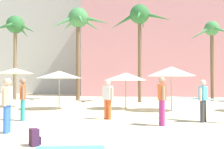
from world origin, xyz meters
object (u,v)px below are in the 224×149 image
palm_tree_far_left (140,20)px  cafe_umbrella_2 (15,71)px  person_mid_right (162,99)px  palm_tree_left (212,35)px  cafe_umbrella_4 (59,75)px  person_mid_center (7,103)px  cafe_umbrella_3 (171,71)px  person_mid_left (23,97)px  person_far_right (203,99)px  backpack (34,138)px  palm_tree_center (79,23)px  person_near_right (108,98)px  palm_tree_far_right (15,29)px  cafe_umbrella_1 (126,77)px

palm_tree_far_left → cafe_umbrella_2: (-7.42, -6.27, -4.33)m
person_mid_right → palm_tree_left: bearing=-119.7°
palm_tree_far_left → cafe_umbrella_4: (-4.23, -7.07, -4.60)m
person_mid_center → person_mid_right: person_mid_right is taller
palm_tree_far_left → cafe_umbrella_3: palm_tree_far_left is taller
person_mid_center → person_mid_left: 3.03m
person_far_right → person_mid_left: size_ratio=1.68×
cafe_umbrella_3 → backpack: size_ratio=6.41×
palm_tree_center → person_mid_left: size_ratio=4.88×
backpack → person_near_right: 5.56m
palm_tree_far_right → person_mid_center: size_ratio=4.71×
palm_tree_far_right → palm_tree_far_left: bearing=-11.1°
person_mid_center → cafe_umbrella_4: bearing=-92.6°
person_far_right → backpack: bearing=79.0°
palm_tree_far_left → person_mid_left: palm_tree_far_left is taller
cafe_umbrella_3 → cafe_umbrella_2: bearing=175.3°
cafe_umbrella_1 → person_mid_right: bearing=-72.1°
cafe_umbrella_2 → person_mid_right: (9.11, -6.50, -1.33)m
backpack → person_mid_right: (3.09, 3.97, 0.77)m
palm_tree_left → cafe_umbrella_1: palm_tree_left is taller
cafe_umbrella_2 → person_far_right: 11.98m
person_far_right → person_near_right: person_near_right is taller
person_mid_center → cafe_umbrella_1: bearing=-117.8°
palm_tree_far_right → person_far_right: (15.29, -13.78, -5.75)m
cafe_umbrella_4 → person_mid_right: size_ratio=1.53×
cafe_umbrella_1 → person_mid_left: (-3.55, -5.93, -0.96)m
cafe_umbrella_1 → backpack: size_ratio=6.15×
backpack → person_mid_right: person_mid_right is taller
palm_tree_far_left → cafe_umbrella_2: size_ratio=3.18×
cafe_umbrella_1 → cafe_umbrella_4: 3.92m
palm_tree_far_left → cafe_umbrella_1: bearing=-93.5°
palm_tree_far_right → cafe_umbrella_1: size_ratio=3.08×
cafe_umbrella_3 → person_near_right: cafe_umbrella_3 is taller
cafe_umbrella_1 → cafe_umbrella_2: 7.05m
person_mid_center → person_mid_right: size_ratio=0.96×
cafe_umbrella_4 → backpack: 10.24m
cafe_umbrella_2 → cafe_umbrella_4: (3.19, -0.80, -0.27)m
palm_tree_far_right → backpack: size_ratio=18.94×
cafe_umbrella_2 → cafe_umbrella_3: cafe_umbrella_2 is taller
cafe_umbrella_3 → person_mid_left: bearing=-139.8°
cafe_umbrella_2 → person_near_right: cafe_umbrella_2 is taller
palm_tree_left → person_mid_center: 20.43m
cafe_umbrella_2 → cafe_umbrella_4: 3.30m
cafe_umbrella_2 → cafe_umbrella_3: size_ratio=0.92×
cafe_umbrella_2 → person_mid_left: 7.06m
palm_tree_center → person_mid_center: bearing=-81.1°
palm_tree_center → cafe_umbrella_3: size_ratio=3.13×
backpack → person_mid_center: bearing=94.8°
cafe_umbrella_2 → cafe_umbrella_3: (9.64, -0.79, -0.12)m
palm_tree_far_right → person_mid_right: size_ratio=4.52×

